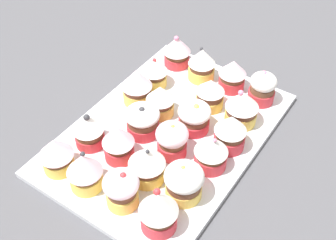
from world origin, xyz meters
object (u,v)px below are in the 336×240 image
object	(u,v)px
cupcake_14	(147,163)
cupcake_16	(262,88)
cupcake_7	(143,120)
cupcake_10	(232,74)
baking_tray	(168,133)
cupcake_2	(137,86)
cupcake_6	(160,100)
cupcake_13	(172,139)
cupcake_15	(121,189)
cupcake_19	(211,152)
cupcake_3	(89,130)
cupcake_11	(210,93)
cupcake_1	(154,72)
cupcake_17	(242,107)
cupcake_5	(202,64)
cupcake_18	(230,132)
cupcake_8	(118,142)
cupcake_20	(184,181)
cupcake_9	(84,170)
cupcake_12	(194,117)
cupcake_4	(56,154)
cupcake_21	(158,210)
cupcake_0	(177,50)

from	to	relation	value
cupcake_14	cupcake_16	world-z (taller)	cupcake_14
cupcake_7	cupcake_10	size ratio (longest dim) A/B	0.95
baking_tray	cupcake_2	world-z (taller)	cupcake_2
cupcake_7	cupcake_2	bearing A→B (deg)	-136.40
cupcake_6	cupcake_13	xyz separation A→B (cm)	(7.55, 7.83, 0.09)
cupcake_15	cupcake_19	xyz separation A→B (cm)	(-15.03, 7.93, -0.11)
cupcake_3	cupcake_11	xyz separation A→B (cm)	(-21.49, 13.20, -0.21)
cupcake_1	cupcake_17	bearing A→B (deg)	90.41
cupcake_5	cupcake_10	world-z (taller)	cupcake_5
cupcake_2	cupcake_18	size ratio (longest dim) A/B	1.04
cupcake_3	cupcake_6	distance (cm)	15.43
cupcake_8	cupcake_20	bearing A→B (deg)	88.06
cupcake_17	baking_tray	bearing A→B (deg)	-45.29
cupcake_20	cupcake_17	bearing A→B (deg)	-179.22
cupcake_7	cupcake_9	distance (cm)	15.59
cupcake_5	cupcake_11	world-z (taller)	cupcake_5
cupcake_11	baking_tray	bearing A→B (deg)	-15.52
cupcake_12	cupcake_16	distance (cm)	16.41
cupcake_4	baking_tray	bearing A→B (deg)	149.63
cupcake_7	cupcake_11	distance (cm)	15.21
cupcake_13	cupcake_21	world-z (taller)	cupcake_21
cupcake_18	cupcake_1	bearing A→B (deg)	-107.49
cupcake_0	cupcake_17	size ratio (longest dim) A/B	0.97
cupcake_10	cupcake_17	xyz separation A→B (cm)	(8.14, 6.39, 0.21)
cupcake_4	cupcake_12	size ratio (longest dim) A/B	1.10
cupcake_12	cupcake_19	xyz separation A→B (cm)	(6.28, 7.33, 0.42)
cupcake_5	cupcake_9	size ratio (longest dim) A/B	0.97
cupcake_6	cupcake_7	world-z (taller)	cupcake_6
cupcake_5	cupcake_13	bearing A→B (deg)	17.63
cupcake_13	cupcake_19	bearing A→B (deg)	100.56
cupcake_1	cupcake_14	size ratio (longest dim) A/B	0.88
cupcake_1	cupcake_11	bearing A→B (deg)	92.79
cupcake_17	cupcake_16	bearing A→B (deg)	175.73
cupcake_9	cupcake_10	xyz separation A→B (cm)	(-36.85, 8.08, -0.34)
cupcake_11	cupcake_15	world-z (taller)	cupcake_15
cupcake_17	cupcake_14	bearing A→B (deg)	-17.71
cupcake_5	cupcake_16	distance (cm)	14.10
cupcake_0	cupcake_4	distance (cm)	37.20
cupcake_9	cupcake_20	xyz separation A→B (cm)	(-7.66, 14.75, -0.44)
cupcake_7	cupcake_21	bearing A→B (deg)	43.44
baking_tray	cupcake_9	bearing A→B (deg)	-12.76
cupcake_21	cupcake_19	bearing A→B (deg)	178.18
cupcake_0	cupcake_15	distance (cm)	39.00
baking_tray	cupcake_1	world-z (taller)	cupcake_1
cupcake_4	cupcake_0	bearing A→B (deg)	179.24
cupcake_6	cupcake_9	xyz separation A→B (cm)	(21.88, -0.09, 0.45)
cupcake_6	cupcake_21	size ratio (longest dim) A/B	0.81
cupcake_2	cupcake_20	distance (cm)	25.33
cupcake_1	cupcake_20	size ratio (longest dim) A/B	0.95
cupcake_15	cupcake_9	bearing A→B (deg)	-84.82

